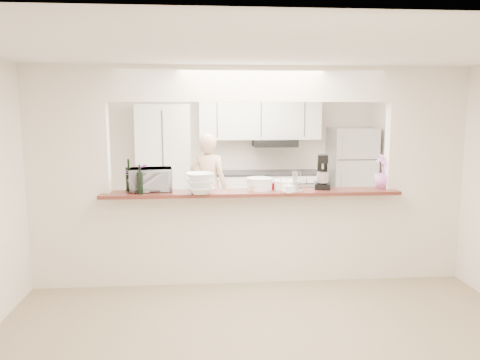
{
  "coord_description": "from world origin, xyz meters",
  "views": [
    {
      "loc": [
        -0.56,
        -5.3,
        2.02
      ],
      "look_at": [
        -0.1,
        0.3,
        1.17
      ],
      "focal_mm": 35.0,
      "sensor_mm": 36.0,
      "label": 1
    }
  ],
  "objects": [
    {
      "name": "tan_bowl",
      "position": [
        0.05,
        -0.03,
        1.12
      ],
      "size": [
        0.14,
        0.14,
        0.07
      ],
      "primitive_type": "cylinder",
      "color": "#C7B08C",
      "rests_on": "bar_counter"
    },
    {
      "name": "wine_bottle_a",
      "position": [
        -1.4,
        0.07,
        1.23
      ],
      "size": [
        0.07,
        0.07,
        0.37
      ],
      "color": "black",
      "rests_on": "bar_counter"
    },
    {
      "name": "toaster_oven",
      "position": [
        -1.15,
        0.05,
        1.22
      ],
      "size": [
        0.51,
        0.37,
        0.26
      ],
      "primitive_type": "imported",
      "rotation": [
        0.0,
        0.0,
        0.1
      ],
      "color": "silver",
      "rests_on": "bar_counter"
    },
    {
      "name": "plate_stack_b",
      "position": [
        0.42,
        0.03,
        1.14
      ],
      "size": [
        0.31,
        0.31,
        0.11
      ],
      "color": "white",
      "rests_on": "bar_counter"
    },
    {
      "name": "partition",
      "position": [
        0.0,
        0.0,
        1.48
      ],
      "size": [
        5.0,
        0.15,
        2.5
      ],
      "color": "white",
      "rests_on": "floor"
    },
    {
      "name": "floor",
      "position": [
        0.0,
        0.0,
        0.0
      ],
      "size": [
        6.0,
        6.0,
        0.0
      ],
      "primitive_type": "plane",
      "color": "gray",
      "rests_on": "ground"
    },
    {
      "name": "serving_bowls",
      "position": [
        -0.59,
        -0.17,
        1.2
      ],
      "size": [
        0.36,
        0.36,
        0.23
      ],
      "primitive_type": "imported",
      "rotation": [
        0.0,
        0.0,
        0.18
      ],
      "color": "white",
      "rests_on": "bar_counter"
    },
    {
      "name": "flower_right",
      "position": [
        1.6,
        0.05,
        1.29
      ],
      "size": [
        0.29,
        0.29,
        0.41
      ],
      "primitive_type": "imported",
      "rotation": [
        0.0,
        0.0,
        -0.35
      ],
      "color": "#AC64BA",
      "rests_on": "bar_counter"
    },
    {
      "name": "utensil_caddy",
      "position": [
        0.45,
        -0.15,
        1.19
      ],
      "size": [
        0.29,
        0.24,
        0.23
      ],
      "color": "silver",
      "rests_on": "bar_counter"
    },
    {
      "name": "kitchen_cabinets",
      "position": [
        -0.19,
        2.72,
        0.97
      ],
      "size": [
        3.15,
        0.62,
        2.25
      ],
      "color": "white",
      "rests_on": "floor"
    },
    {
      "name": "stand_mixer",
      "position": [
        0.85,
        0.06,
        1.27
      ],
      "size": [
        0.23,
        0.31,
        0.41
      ],
      "color": "black",
      "rests_on": "bar_counter"
    },
    {
      "name": "person",
      "position": [
        -0.47,
        1.87,
        0.82
      ],
      "size": [
        0.69,
        0.56,
        1.65
      ],
      "primitive_type": "imported",
      "rotation": [
        0.0,
        0.0,
        2.82
      ],
      "color": "#D7AE8B",
      "rests_on": "floor"
    },
    {
      "name": "tile_overlay",
      "position": [
        0.0,
        1.55,
        0.01
      ],
      "size": [
        5.0,
        2.9,
        0.01
      ],
      "primitive_type": "cube",
      "color": "silver",
      "rests_on": "floor"
    },
    {
      "name": "bar_counter",
      "position": [
        0.0,
        -0.0,
        0.58
      ],
      "size": [
        3.4,
        0.38,
        1.09
      ],
      "color": "white",
      "rests_on": "floor"
    },
    {
      "name": "wine_bottle_b",
      "position": [
        -1.25,
        -0.15,
        1.22
      ],
      "size": [
        0.07,
        0.07,
        0.33
      ],
      "color": "black",
      "rests_on": "bar_counter"
    },
    {
      "name": "red_bowl",
      "position": [
        0.2,
        0.08,
        1.13
      ],
      "size": [
        0.16,
        0.16,
        0.07
      ],
      "primitive_type": "cylinder",
      "color": "maroon",
      "rests_on": "bar_counter"
    },
    {
      "name": "plate_stack_a",
      "position": [
        0.1,
        0.03,
        1.16
      ],
      "size": [
        0.31,
        0.31,
        0.14
      ],
      "color": "white",
      "rests_on": "bar_counter"
    },
    {
      "name": "flower_left",
      "position": [
        -1.3,
        0.05,
        1.25
      ],
      "size": [
        0.3,
        0.27,
        0.32
      ],
      "primitive_type": "imported",
      "rotation": [
        0.0,
        0.0,
        0.05
      ],
      "color": "#CB6BB3",
      "rests_on": "bar_counter"
    },
    {
      "name": "refrigerator",
      "position": [
        2.05,
        2.65,
        0.85
      ],
      "size": [
        0.75,
        0.7,
        1.7
      ],
      "primitive_type": "cube",
      "color": "#B8B8BE",
      "rests_on": "floor"
    }
  ]
}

